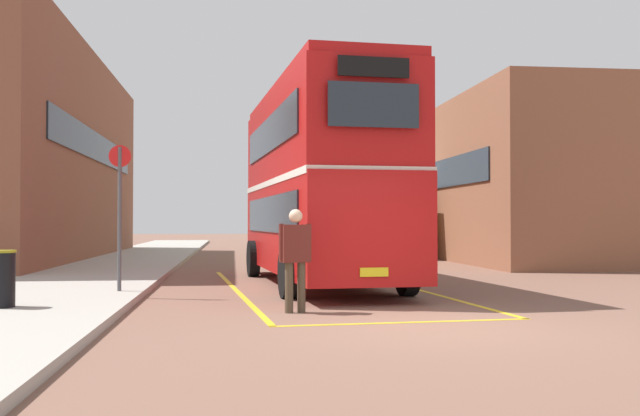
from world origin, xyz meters
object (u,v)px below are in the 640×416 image
pedestrian_boarding (295,252)px  litter_bin (1,279)px  double_decker_bus (319,181)px  bus_stop_sign (120,204)px  single_deck_bus (374,219)px

pedestrian_boarding → litter_bin: bearing=178.4°
double_decker_bus → bus_stop_sign: size_ratio=3.36×
litter_bin → single_deck_bus: bearing=63.6°
pedestrian_boarding → bus_stop_sign: (-3.29, 2.77, 0.87)m
pedestrian_boarding → litter_bin: pedestrian_boarding is taller
pedestrian_boarding → litter_bin: 4.78m
pedestrian_boarding → double_decker_bus: bearing=79.2°
pedestrian_boarding → litter_bin: size_ratio=1.88×
pedestrian_boarding → bus_stop_sign: size_ratio=0.59×
single_deck_bus → litter_bin: 22.75m
double_decker_bus → pedestrian_boarding: bearing=-100.8°
pedestrian_boarding → litter_bin: (-4.76, 0.14, -0.40)m
double_decker_bus → litter_bin: bearing=-138.0°
bus_stop_sign → single_deck_bus: bearing=64.0°
double_decker_bus → single_deck_bus: size_ratio=1.08×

